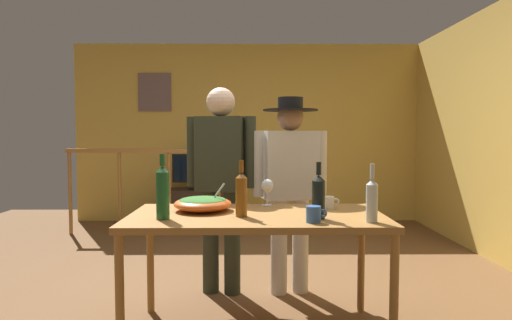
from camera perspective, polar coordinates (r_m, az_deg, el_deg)
ground_plane at (r=3.70m, az=-1.36°, el=-16.87°), size 7.99×7.99×0.00m
back_wall at (r=6.54m, az=-0.99°, el=3.45°), size 5.01×0.10×2.57m
side_wall_right at (r=5.03m, az=28.71°, el=3.04°), size 0.10×4.61×2.57m
framed_picture at (r=6.66m, az=-12.82°, el=8.44°), size 0.47×0.03×0.55m
stair_railing at (r=5.69m, az=-6.39°, el=-2.46°), size 2.60×0.10×1.14m
tv_console at (r=6.33m, az=-7.64°, el=-5.99°), size 0.90×0.40×0.50m
flat_screen_tv at (r=6.23m, az=-7.71°, el=-1.13°), size 0.64×0.12×0.49m
serving_table at (r=2.83m, az=0.07°, el=-8.28°), size 1.59×0.82×0.78m
salad_bowl at (r=2.94m, az=-6.83°, el=-5.49°), size 0.38×0.38×0.19m
wine_glass at (r=3.12m, az=1.44°, el=-3.46°), size 0.09×0.09×0.19m
wine_bottle_dark at (r=2.67m, az=8.00°, el=-4.55°), size 0.08×0.08×0.34m
wine_bottle_green at (r=2.68m, az=-11.85°, el=-4.00°), size 0.08×0.08×0.39m
wine_bottle_clear at (r=2.63m, az=14.60°, el=-4.90°), size 0.07×0.07×0.33m
wine_bottle_amber at (r=2.72m, az=-1.89°, el=-4.31°), size 0.07×0.07×0.34m
mug_blue at (r=2.57m, az=7.40°, el=-6.89°), size 0.12×0.09×0.09m
mug_white at (r=3.06m, az=9.30°, el=-5.37°), size 0.11×0.08×0.08m
person_standing_left at (r=3.55m, az=-4.50°, el=-1.66°), size 0.55×0.30×1.64m
person_standing_right at (r=3.55m, az=4.38°, el=-2.28°), size 0.60×0.43×1.57m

